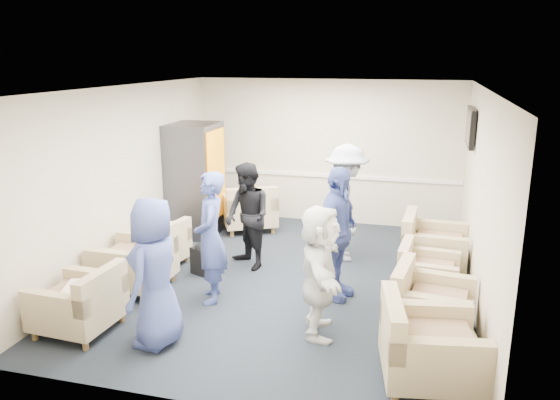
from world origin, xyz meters
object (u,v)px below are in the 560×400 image
(person_mid_left, at_px, (210,238))
(person_front_right, at_px, (320,271))
(armchair_left_mid, at_px, (138,264))
(armchair_right_midnear, at_px, (428,306))
(armchair_right_near, at_px, (425,349))
(person_front_left, at_px, (155,273))
(armchair_left_far, at_px, (161,247))
(armchair_left_near, at_px, (82,305))
(armchair_right_far, at_px, (430,247))
(person_back_right, at_px, (346,203))
(armchair_right_midfar, at_px, (425,274))
(person_back_left, at_px, (248,216))
(person_mid_right, at_px, (337,234))
(armchair_corner, at_px, (249,211))
(vending_machine, at_px, (196,180))

(person_mid_left, distance_m, person_front_right, 1.61)
(armchair_left_mid, bearing_deg, armchair_right_midnear, 86.85)
(armchair_right_near, bearing_deg, person_front_left, 79.32)
(armchair_left_far, distance_m, armchair_right_near, 4.45)
(armchair_left_near, height_order, armchair_right_far, armchair_right_far)
(armchair_left_far, distance_m, person_back_right, 2.92)
(armchair_left_near, xyz_separation_m, armchair_left_mid, (0.03, 1.24, 0.03))
(armchair_right_near, height_order, armchair_right_midfar, armchair_right_near)
(armchair_left_near, xyz_separation_m, person_mid_left, (1.13, 1.19, 0.52))
(armchair_right_far, relative_size, person_back_right, 0.53)
(armchair_right_midnear, distance_m, person_front_right, 1.31)
(armchair_left_far, height_order, person_back_right, person_back_right)
(armchair_right_near, relative_size, person_back_left, 0.67)
(person_back_right, relative_size, person_mid_right, 1.03)
(person_back_left, bearing_deg, person_front_right, -8.92)
(person_front_left, height_order, person_mid_left, person_mid_left)
(armchair_left_near, distance_m, armchair_right_far, 4.88)
(armchair_corner, relative_size, vending_machine, 0.63)
(armchair_right_midnear, relative_size, person_mid_right, 0.55)
(vending_machine, bearing_deg, person_back_right, -11.81)
(armchair_left_near, height_order, armchair_right_midnear, armchair_right_midnear)
(vending_machine, relative_size, person_mid_right, 1.12)
(armchair_corner, bearing_deg, armchair_left_near, 52.28)
(person_mid_left, distance_m, person_back_left, 1.22)
(armchair_right_near, bearing_deg, armchair_left_far, 51.20)
(armchair_right_near, distance_m, armchair_right_midnear, 1.02)
(armchair_left_far, relative_size, person_back_left, 0.54)
(vending_machine, height_order, person_front_right, vending_machine)
(armchair_left_near, xyz_separation_m, vending_machine, (-0.17, 3.72, 0.66))
(armchair_right_near, relative_size, armchair_right_midnear, 1.11)
(person_front_left, height_order, person_back_right, person_back_right)
(person_front_left, distance_m, person_back_right, 3.55)
(person_mid_left, xyz_separation_m, person_back_right, (1.46, 1.95, 0.05))
(person_back_left, bearing_deg, person_front_left, -54.31)
(armchair_right_near, height_order, person_back_left, person_back_left)
(armchair_left_mid, relative_size, armchair_left_far, 1.08)
(armchair_left_mid, relative_size, armchair_right_near, 0.88)
(armchair_right_midnear, bearing_deg, person_back_left, 68.85)
(armchair_left_mid, xyz_separation_m, person_back_right, (2.56, 1.90, 0.54))
(armchair_left_far, relative_size, armchair_corner, 0.69)
(armchair_left_near, bearing_deg, person_front_left, 92.81)
(armchair_corner, bearing_deg, person_mid_right, 100.58)
(armchair_right_near, xyz_separation_m, person_front_right, (-1.18, 0.72, 0.40))
(armchair_right_midnear, xyz_separation_m, vending_machine, (-4.02, 2.75, 0.65))
(armchair_right_midnear, height_order, armchair_corner, armchair_corner)
(armchair_left_mid, height_order, person_back_left, person_back_left)
(person_mid_left, bearing_deg, person_back_right, 124.60)
(person_front_left, xyz_separation_m, person_mid_right, (1.71, 1.69, 0.05))
(armchair_left_near, xyz_separation_m, armchair_right_far, (3.88, 2.96, 0.03))
(armchair_right_near, bearing_deg, armchair_left_near, 79.35)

